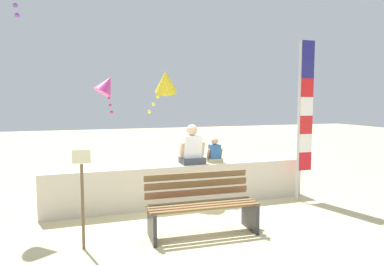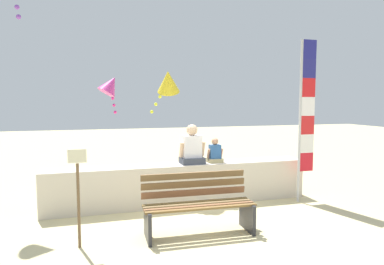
{
  "view_description": "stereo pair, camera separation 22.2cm",
  "coord_description": "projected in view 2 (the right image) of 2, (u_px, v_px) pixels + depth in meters",
  "views": [
    {
      "loc": [
        -1.86,
        -5.01,
        1.98
      ],
      "look_at": [
        0.23,
        1.28,
        1.38
      ],
      "focal_mm": 32.38,
      "sensor_mm": 36.0,
      "label": 1
    },
    {
      "loc": [
        -1.65,
        -5.08,
        1.98
      ],
      "look_at": [
        0.23,
        1.28,
        1.38
      ],
      "focal_mm": 32.38,
      "sensor_mm": 36.0,
      "label": 2
    }
  ],
  "objects": [
    {
      "name": "kite_yellow",
      "position": [
        168.0,
        82.0,
        8.23
      ],
      "size": [
        0.78,
        0.83,
        1.11
      ],
      "color": "yellow"
    },
    {
      "name": "park_bench",
      "position": [
        198.0,
        206.0,
        5.18
      ],
      "size": [
        1.67,
        0.66,
        0.88
      ],
      "color": "brown",
      "rests_on": "ground"
    },
    {
      "name": "sign_post",
      "position": [
        78.0,
        190.0,
        4.62
      ],
      "size": [
        0.24,
        0.04,
        1.35
      ],
      "color": "brown",
      "rests_on": "ground"
    },
    {
      "name": "person_adult",
      "position": [
        192.0,
        148.0,
        6.66
      ],
      "size": [
        0.5,
        0.36,
        0.76
      ],
      "color": "#3A404E",
      "rests_on": "seawall_ledge"
    },
    {
      "name": "flag_banner",
      "position": [
        305.0,
        113.0,
        6.72
      ],
      "size": [
        0.34,
        0.05,
        3.15
      ],
      "color": "#B7B7BC",
      "rests_on": "ground"
    },
    {
      "name": "ground_plane",
      "position": [
        201.0,
        226.0,
        5.49
      ],
      "size": [
        40.0,
        40.0,
        0.0
      ],
      "primitive_type": "plane",
      "color": "#CBBD89"
    },
    {
      "name": "person_child",
      "position": [
        215.0,
        153.0,
        6.8
      ],
      "size": [
        0.32,
        0.23,
        0.49
      ],
      "color": "tan",
      "rests_on": "seawall_ledge"
    },
    {
      "name": "seawall_ledge",
      "position": [
        181.0,
        184.0,
        6.68
      ],
      "size": [
        5.06,
        0.54,
        0.78
      ],
      "primitive_type": "cube",
      "color": "beige",
      "rests_on": "ground"
    },
    {
      "name": "kite_magenta",
      "position": [
        110.0,
        85.0,
        9.3
      ],
      "size": [
        0.78,
        0.75,
        1.1
      ],
      "color": "#DB3D9E"
    }
  ]
}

